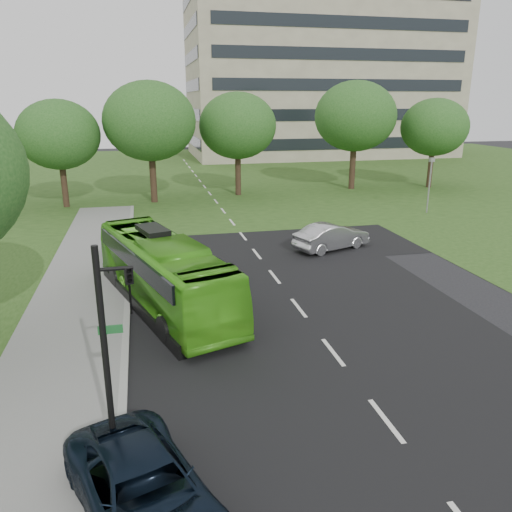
# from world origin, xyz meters

# --- Properties ---
(ground) EXTENTS (160.00, 160.00, 0.00)m
(ground) POSITION_xyz_m (0.00, 0.00, 0.00)
(ground) COLOR black
(ground) RESTS_ON ground
(street_surfaces) EXTENTS (120.00, 120.00, 0.15)m
(street_surfaces) POSITION_xyz_m (-0.38, 22.75, 0.03)
(street_surfaces) COLOR black
(street_surfaces) RESTS_ON ground
(office_building) EXTENTS (40.10, 20.10, 25.00)m
(office_building) POSITION_xyz_m (21.96, 61.96, 12.50)
(office_building) COLOR gray
(office_building) RESTS_ON ground
(tree_park_a) EXTENTS (6.47, 6.47, 8.59)m
(tree_park_a) POSITION_xyz_m (-12.40, 26.48, 5.83)
(tree_park_a) COLOR black
(tree_park_a) RESTS_ON ground
(tree_park_b) EXTENTS (7.67, 7.67, 10.06)m
(tree_park_b) POSITION_xyz_m (-5.23, 26.96, 6.78)
(tree_park_b) COLOR black
(tree_park_b) RESTS_ON ground
(tree_park_c) EXTENTS (6.94, 6.94, 9.22)m
(tree_park_c) POSITION_xyz_m (2.51, 28.73, 6.25)
(tree_park_c) COLOR black
(tree_park_c) RESTS_ON ground
(tree_park_d) EXTENTS (7.79, 7.79, 10.30)m
(tree_park_d) POSITION_xyz_m (14.18, 29.56, 6.97)
(tree_park_d) COLOR black
(tree_park_d) RESTS_ON ground
(tree_park_e) EXTENTS (6.52, 6.52, 8.70)m
(tree_park_e) POSITION_xyz_m (22.19, 28.65, 5.91)
(tree_park_e) COLOR black
(tree_park_e) RESTS_ON ground
(bus) EXTENTS (5.73, 11.04, 3.01)m
(bus) POSITION_xyz_m (-5.50, 3.60, 1.50)
(bus) COLOR #50B620
(bus) RESTS_ON ground
(sedan) EXTENTS (4.99, 3.23, 1.55)m
(sedan) POSITION_xyz_m (4.52, 10.00, 0.78)
(sedan) COLOR #ABACB0
(sedan) RESTS_ON ground
(suv) EXTENTS (3.90, 5.61, 1.42)m
(suv) POSITION_xyz_m (-6.50, -8.00, 0.71)
(suv) COLOR black
(suv) RESTS_ON ground
(traffic_light) EXTENTS (0.88, 0.26, 5.50)m
(traffic_light) POSITION_xyz_m (-7.03, -6.00, 3.23)
(traffic_light) COLOR black
(traffic_light) RESTS_ON ground
(camera_pole) EXTENTS (0.41, 0.37, 4.27)m
(camera_pole) POSITION_xyz_m (15.50, 17.82, 2.75)
(camera_pole) COLOR gray
(camera_pole) RESTS_ON ground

